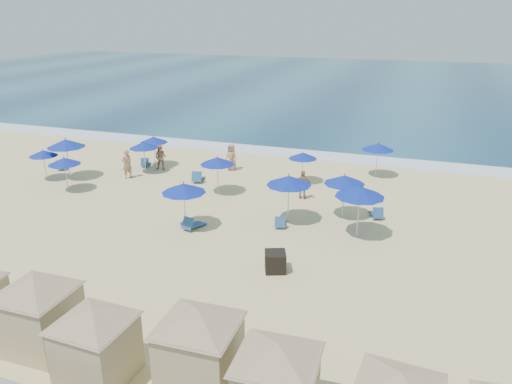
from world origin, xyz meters
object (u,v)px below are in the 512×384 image
Objects in this scene: umbrella_6 at (184,188)px; umbrella_11 at (360,192)px; umbrella_3 at (64,161)px; trash_bin at (275,262)px; umbrella_9 at (378,147)px; cabana_2 at (95,335)px; umbrella_5 at (217,161)px; umbrella_1 at (43,153)px; umbrella_4 at (144,145)px; umbrella_7 at (303,156)px; beachgoer_3 at (231,157)px; beachgoer_1 at (161,158)px; umbrella_0 at (66,143)px; beachgoer_2 at (303,185)px; cabana_1 at (37,304)px; umbrella_8 at (289,180)px; cabana_3 at (199,338)px; cabana_4 at (277,373)px; umbrella_10 at (345,180)px; beachgoer_0 at (127,164)px; umbrella_2 at (153,140)px.

umbrella_11 reaches higher than umbrella_6.
umbrella_3 is 9.53m from umbrella_6.
umbrella_9 is (2.52, 14.15, 1.59)m from trash_bin.
cabana_2 is 15.95m from umbrella_5.
umbrella_11 is (20.05, -2.11, 0.54)m from umbrella_1.
cabana_2 is 1.90× the size of umbrella_4.
umbrella_7 reaches higher than beachgoer_3.
umbrella_6 is at bearing -67.98° from beachgoer_1.
umbrella_0 is at bearing 134.58° from trash_bin.
umbrella_4 is 1.25× the size of beachgoer_1.
beachgoer_2 is at bearing -19.09° from beachgoer_3.
cabana_1 is 2.16× the size of umbrella_1.
trash_bin is 0.48× the size of beachgoer_1.
umbrella_8 is at bearing 87.80° from beachgoer_2.
cabana_3 is 2.04× the size of umbrella_3.
trash_bin is at bearing -39.40° from umbrella_4.
cabana_4 is 21.86m from umbrella_9.
beachgoer_3 is (-0.96, 4.54, -1.12)m from umbrella_5.
umbrella_0 is at bearing 130.82° from cabana_2.
cabana_2 is at bearing -107.94° from umbrella_10.
beachgoer_3 is (10.44, 5.80, -0.87)m from umbrella_1.
umbrella_1 is 0.88× the size of umbrella_5.
umbrella_7 is 1.14× the size of beachgoer_3.
beachgoer_3 is (-3.88, 20.22, -0.60)m from cabana_2.
umbrella_11 reaches higher than cabana_2.
cabana_2 is 1.79× the size of umbrella_9.
beachgoer_1 is at bearing 60.15° from umbrella_3.
beachgoer_2 is at bearing -122.26° from umbrella_9.
cabana_3 reaches higher than umbrella_11.
beachgoer_0 is at bearing 124.67° from trash_bin.
umbrella_6 is at bearing -52.41° from umbrella_2.
beachgoer_1 is (0.81, -0.57, -1.04)m from umbrella_2.
beachgoer_3 is (5.23, 2.42, -1.00)m from umbrella_4.
umbrella_11 is (5.74, 12.31, 0.81)m from cabana_2.
umbrella_2 is (-9.20, 19.25, 0.42)m from cabana_2.
cabana_1 is 2.66m from cabana_2.
umbrella_1 is 3.03m from umbrella_3.
beachgoer_1 is at bearing 114.20° from cabana_2.
umbrella_9 is 0.96× the size of umbrella_10.
umbrella_7 is at bearing 86.12° from cabana_2.
umbrella_8 is 1.37× the size of beachgoer_0.
umbrella_4 is at bearing -86.13° from umbrella_2.
trash_bin is 0.19× the size of cabana_1.
umbrella_11 is at bearing 76.48° from cabana_3.
umbrella_3 is at bearing 139.19° from trash_bin.
umbrella_2 reaches higher than umbrella_1.
umbrella_7 is 3.03m from beachgoer_2.
umbrella_0 is at bearing 156.40° from umbrella_6.
beachgoer_3 is at bearing 29.05° from umbrella_1.
cabana_3 is 18.58m from umbrella_7.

